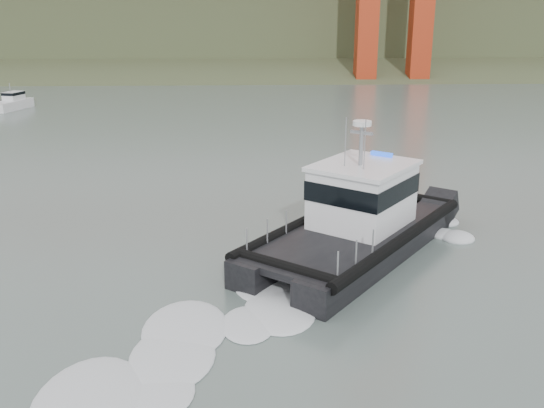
% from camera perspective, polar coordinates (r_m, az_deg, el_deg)
% --- Properties ---
extents(ground, '(400.00, 400.00, 0.00)m').
position_cam_1_polar(ground, '(19.78, -3.17, -13.63)').
color(ground, '#55655E').
rests_on(ground, ground).
extents(headlands, '(500.00, 105.36, 27.12)m').
position_cam_1_polar(headlands, '(142.41, -2.55, 16.48)').
color(headlands, '#323E23').
rests_on(headlands, ground).
extents(patrol_boat, '(11.30, 12.64, 6.07)m').
position_cam_1_polar(patrol_boat, '(26.97, 8.04, -1.39)').
color(patrol_boat, black).
rests_on(patrol_boat, ground).
extents(motorboat, '(3.19, 5.60, 2.92)m').
position_cam_1_polar(motorboat, '(72.17, -23.23, 8.77)').
color(motorboat, silver).
rests_on(motorboat, ground).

